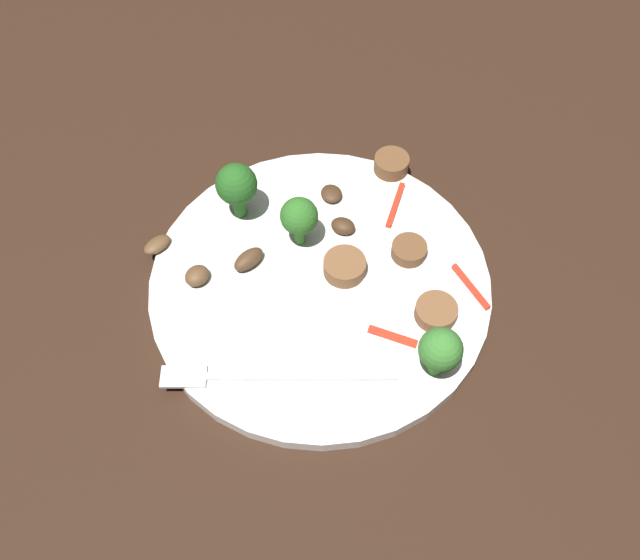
# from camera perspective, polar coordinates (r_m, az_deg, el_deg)

# --- Properties ---
(ground_plane) EXTENTS (1.40, 1.40, 0.00)m
(ground_plane) POSITION_cam_1_polar(r_m,az_deg,el_deg) (0.59, 0.00, -0.67)
(ground_plane) COLOR black
(plate) EXTENTS (0.28, 0.28, 0.01)m
(plate) POSITION_cam_1_polar(r_m,az_deg,el_deg) (0.58, 0.00, -0.34)
(plate) COLOR white
(plate) RESTS_ON ground_plane
(fork) EXTENTS (0.17, 0.08, 0.00)m
(fork) POSITION_cam_1_polar(r_m,az_deg,el_deg) (0.54, -4.91, -7.87)
(fork) COLOR silver
(fork) RESTS_ON plate
(broccoli_floret_0) EXTENTS (0.03, 0.03, 0.05)m
(broccoli_floret_0) POSITION_cam_1_polar(r_m,az_deg,el_deg) (0.58, -1.69, 5.18)
(broccoli_floret_0) COLOR #347525
(broccoli_floret_0) RESTS_ON plate
(broccoli_floret_1) EXTENTS (0.04, 0.04, 0.06)m
(broccoli_floret_1) POSITION_cam_1_polar(r_m,az_deg,el_deg) (0.59, -6.83, 7.66)
(broccoli_floret_1) COLOR #296420
(broccoli_floret_1) RESTS_ON plate
(broccoli_floret_2) EXTENTS (0.03, 0.03, 0.05)m
(broccoli_floret_2) POSITION_cam_1_polar(r_m,az_deg,el_deg) (0.52, 9.81, -5.69)
(broccoli_floret_2) COLOR #408630
(broccoli_floret_2) RESTS_ON plate
(sausage_slice_0) EXTENTS (0.05, 0.05, 0.01)m
(sausage_slice_0) POSITION_cam_1_polar(r_m,az_deg,el_deg) (0.56, 9.46, -2.57)
(sausage_slice_0) COLOR brown
(sausage_slice_0) RESTS_ON plate
(sausage_slice_1) EXTENTS (0.04, 0.04, 0.01)m
(sausage_slice_1) POSITION_cam_1_polar(r_m,az_deg,el_deg) (0.58, 1.94, 1.27)
(sausage_slice_1) COLOR brown
(sausage_slice_1) RESTS_ON plate
(sausage_slice_2) EXTENTS (0.03, 0.03, 0.01)m
(sausage_slice_2) POSITION_cam_1_polar(r_m,az_deg,el_deg) (0.65, 5.86, 9.42)
(sausage_slice_2) COLOR brown
(sausage_slice_2) RESTS_ON plate
(sausage_slice_3) EXTENTS (0.03, 0.03, 0.01)m
(sausage_slice_3) POSITION_cam_1_polar(r_m,az_deg,el_deg) (0.59, 7.28, 2.43)
(sausage_slice_3) COLOR brown
(sausage_slice_3) RESTS_ON plate
(mushroom_0) EXTENTS (0.02, 0.02, 0.01)m
(mushroom_0) POSITION_cam_1_polar(r_m,az_deg,el_deg) (0.63, 0.94, 7.07)
(mushroom_0) COLOR #422B19
(mushroom_0) RESTS_ON plate
(mushroom_1) EXTENTS (0.03, 0.02, 0.01)m
(mushroom_1) POSITION_cam_1_polar(r_m,az_deg,el_deg) (0.61, -13.18, 2.83)
(mushroom_1) COLOR brown
(mushroom_1) RESTS_ON plate
(mushroom_2) EXTENTS (0.03, 0.03, 0.01)m
(mushroom_2) POSITION_cam_1_polar(r_m,az_deg,el_deg) (0.60, 1.89, 4.44)
(mushroom_2) COLOR #422B19
(mushroom_2) RESTS_ON plate
(mushroom_3) EXTENTS (0.03, 0.03, 0.01)m
(mushroom_3) POSITION_cam_1_polar(r_m,az_deg,el_deg) (0.58, -10.02, 0.35)
(mushroom_3) COLOR brown
(mushroom_3) RESTS_ON plate
(mushroom_4) EXTENTS (0.03, 0.02, 0.01)m
(mushroom_4) POSITION_cam_1_polar(r_m,az_deg,el_deg) (0.59, -5.86, 1.69)
(mushroom_4) COLOR #4C331E
(mushroom_4) RESTS_ON plate
(pepper_strip_0) EXTENTS (0.01, 0.05, 0.00)m
(pepper_strip_0) POSITION_cam_1_polar(r_m,az_deg,el_deg) (0.59, 12.21, -0.53)
(pepper_strip_0) COLOR red
(pepper_strip_0) RESTS_ON plate
(pepper_strip_1) EXTENTS (0.03, 0.03, 0.00)m
(pepper_strip_1) POSITION_cam_1_polar(r_m,az_deg,el_deg) (0.55, 5.94, -4.61)
(pepper_strip_1) COLOR red
(pepper_strip_1) RESTS_ON plate
(pepper_strip_2) EXTENTS (0.04, 0.04, 0.00)m
(pepper_strip_2) POSITION_cam_1_polar(r_m,az_deg,el_deg) (0.63, 6.18, 6.12)
(pepper_strip_2) COLOR red
(pepper_strip_2) RESTS_ON plate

